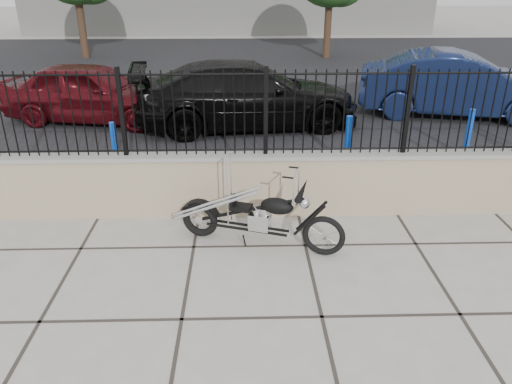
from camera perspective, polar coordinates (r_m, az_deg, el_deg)
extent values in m
plane|color=#99968E|center=(5.54, -8.49, -14.22)|extent=(90.00, 90.00, 0.00)
plane|color=black|center=(17.15, -3.92, 12.85)|extent=(30.00, 30.00, 0.00)
cube|color=gray|center=(7.44, -6.66, 0.86)|extent=(14.00, 0.36, 0.96)
cube|color=black|center=(7.08, -7.09, 8.90)|extent=(14.00, 0.08, 1.20)
imported|color=#4A0A10|center=(12.66, -18.26, 10.78)|extent=(4.35, 2.37, 1.40)
imported|color=black|center=(11.61, -1.04, 11.06)|extent=(5.38, 2.79, 1.49)
imported|color=#101A3B|center=(13.43, 22.09, 11.30)|extent=(4.98, 2.70, 1.56)
cylinder|color=#0B4DAE|center=(9.36, -15.82, 4.97)|extent=(0.12, 0.12, 0.92)
cylinder|color=blue|center=(9.35, 10.44, 5.66)|extent=(0.15, 0.15, 0.97)
cylinder|color=#0B14AC|center=(10.58, 23.13, 6.21)|extent=(0.14, 0.14, 0.95)
cylinder|color=#382619|center=(22.15, -19.37, 18.11)|extent=(0.30, 0.30, 2.96)
cylinder|color=#382619|center=(21.16, 8.23, 18.74)|extent=(0.28, 0.28, 2.83)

